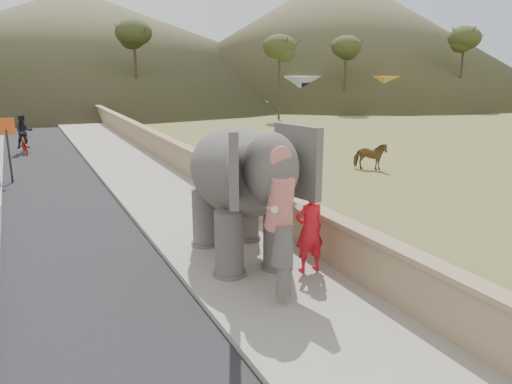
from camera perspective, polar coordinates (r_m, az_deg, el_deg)
ground at (r=8.50m, az=8.26°, el=-16.19°), size 160.00×160.00×0.00m
walkway at (r=17.07m, az=-10.75°, el=-0.11°), size 3.00×120.00×0.15m
parapet at (r=17.44m, az=-5.59°, el=2.00°), size 0.30×120.00×1.10m
signboard at (r=20.23m, az=-26.55°, el=5.42°), size 0.60×0.08×2.40m
cow at (r=21.20m, az=12.90°, el=4.01°), size 1.43×1.36×1.15m
distant_car at (r=46.97m, az=3.00°, el=10.15°), size 4.31×1.93×1.44m
bus_white at (r=51.07m, az=9.18°, el=11.28°), size 11.20×3.65×3.10m
bus_orange at (r=52.61m, az=17.35°, el=10.90°), size 11.25×4.10×3.10m
hill_right at (r=70.66m, az=9.31°, el=17.37°), size 56.00×56.00×16.00m
hill_far at (r=76.59m, az=-19.69°, el=15.76°), size 80.00×80.00×14.00m
elephant_and_man at (r=10.76m, az=-1.88°, el=0.15°), size 2.50×4.34×3.02m
motorcyclist at (r=26.90m, az=-24.97°, el=5.59°), size 0.87×1.73×1.91m
trees at (r=34.39m, az=-11.23°, el=13.65°), size 48.61×36.51×9.09m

